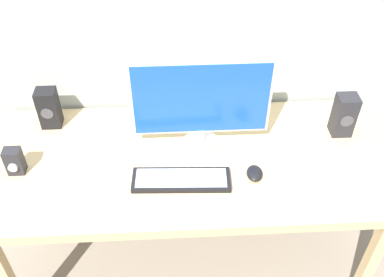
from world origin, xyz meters
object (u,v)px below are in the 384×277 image
at_px(mouse, 255,173).
at_px(speaker_left, 49,108).
at_px(speaker_right, 344,115).
at_px(desk, 188,168).
at_px(audio_controller, 14,161).
at_px(keyboard_primary, 181,180).
at_px(monitor, 201,102).

distance_m(mouse, speaker_left, 1.03).
distance_m(speaker_right, speaker_left, 1.41).
distance_m(mouse, speaker_right, 0.54).
distance_m(desk, mouse, 0.32).
bearing_deg(speaker_right, audio_controller, -172.96).
xyz_separation_m(speaker_right, speaker_left, (-1.40, 0.14, -0.00)).
relative_size(desk, speaker_right, 8.48).
bearing_deg(speaker_left, mouse, -23.20).
height_order(desk, audio_controller, audio_controller).
xyz_separation_m(mouse, audio_controller, (-1.04, 0.08, 0.05)).
bearing_deg(mouse, keyboard_primary, -171.02).
bearing_deg(keyboard_primary, mouse, 2.91).
bearing_deg(speaker_left, audio_controller, -106.58).
xyz_separation_m(monitor, speaker_left, (-0.72, 0.18, -0.14)).
distance_m(monitor, speaker_right, 0.70).
distance_m(keyboard_primary, speaker_right, 0.84).
xyz_separation_m(desk, monitor, (0.06, 0.10, 0.31)).
distance_m(keyboard_primary, mouse, 0.32).
xyz_separation_m(desk, keyboard_primary, (-0.03, -0.14, 0.07)).
relative_size(speaker_left, audio_controller, 1.59).
height_order(monitor, speaker_left, monitor).
bearing_deg(keyboard_primary, audio_controller, 172.10).
bearing_deg(mouse, audio_controller, -178.53).
bearing_deg(speaker_right, monitor, -176.48).
distance_m(mouse, audio_controller, 1.04).
bearing_deg(speaker_left, monitor, -13.80).
relative_size(mouse, speaker_left, 0.48).
bearing_deg(mouse, desk, 162.13).
distance_m(speaker_right, audio_controller, 1.51).
bearing_deg(audio_controller, desk, 3.27).
xyz_separation_m(monitor, keyboard_primary, (-0.10, -0.24, -0.23)).
bearing_deg(mouse, speaker_right, 36.37).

